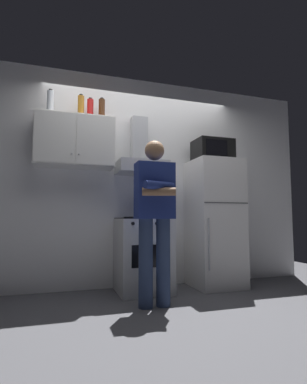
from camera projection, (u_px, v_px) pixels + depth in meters
name	position (u px, v px, depth m)	size (l,w,h in m)	color
ground_plane	(154.00, 297.00, 3.27)	(7.00, 7.00, 0.00)	#4C4C51
back_wall_tiled	(140.00, 181.00, 3.96)	(4.80, 0.10, 2.70)	white
upper_cabinet	(75.00, 142.00, 3.52)	(0.90, 0.37, 0.60)	white
stove_oven	(143.00, 254.00, 3.53)	(0.60, 0.62, 0.87)	silver
range_hood	(141.00, 159.00, 3.75)	(0.60, 0.44, 0.75)	#B7BABF
refrigerator	(215.00, 223.00, 3.84)	(0.60, 0.62, 1.60)	white
microwave	(213.00, 151.00, 3.94)	(0.48, 0.37, 0.28)	black
person_standing	(155.00, 214.00, 2.98)	(0.38, 0.33, 1.64)	navy
bottle_rum_dark	(102.00, 109.00, 3.64)	(0.08, 0.08, 0.27)	#47230F
bottle_vodka_clear	(50.00, 102.00, 3.45)	(0.08, 0.08, 0.29)	silver
bottle_liquor_amber	(81.00, 106.00, 3.55)	(0.07, 0.07, 0.27)	#B7721E
bottle_soda_red	(90.00, 109.00, 3.64)	(0.08, 0.08, 0.26)	red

